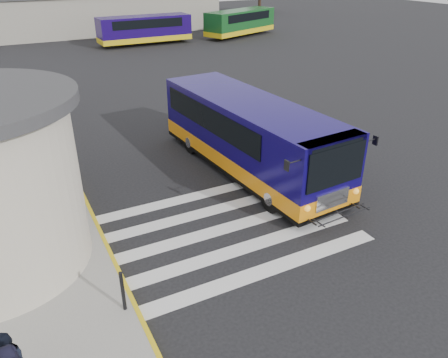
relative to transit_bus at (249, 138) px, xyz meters
name	(u,v)px	position (x,y,z in m)	size (l,w,h in m)	color
ground	(224,214)	(-2.51, -2.65, -1.39)	(140.00, 140.00, 0.00)	black
curb_strip	(80,189)	(-6.56, 1.35, -1.31)	(0.12, 34.00, 0.16)	gold
crosswalk	(222,229)	(-3.01, -3.45, -1.39)	(8.00, 5.35, 0.01)	silver
depot_building	(101,13)	(3.49, 39.35, 0.71)	(26.40, 8.40, 4.20)	gray
transit_bus	(249,138)	(0.00, 0.00, 0.00)	(3.89, 10.50, 2.91)	#0F0651
bollard	(123,291)	(-6.81, -5.66, -0.68)	(0.09, 0.09, 1.12)	black
far_bus_a	(145,29)	(5.29, 29.43, 0.12)	(9.08, 2.71, 2.33)	#18064C
far_bus_b	(240,22)	(16.12, 29.51, 0.12)	(9.35, 5.72, 2.34)	#13491C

